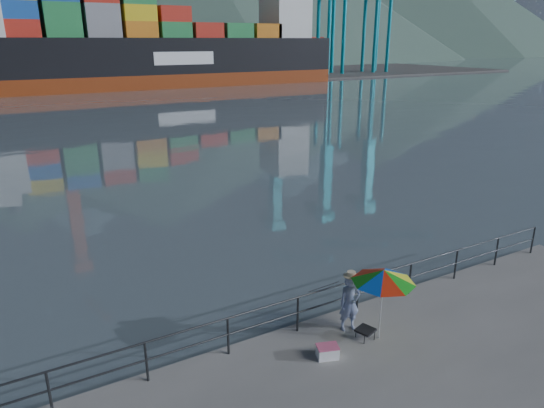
{
  "coord_description": "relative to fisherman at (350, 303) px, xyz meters",
  "views": [
    {
      "loc": [
        -5.06,
        -7.59,
        7.31
      ],
      "look_at": [
        2.68,
        6.0,
        2.0
      ],
      "focal_mm": 32.0,
      "sensor_mm": 36.0,
      "label": 1
    }
  ],
  "objects": [
    {
      "name": "harbor_water",
      "position": [
        -2.24,
        128.88,
        -0.77
      ],
      "size": [
        500.0,
        280.0,
        0.0
      ],
      "primitive_type": "cube",
      "color": "slate",
      "rests_on": "ground"
    },
    {
      "name": "far_dock",
      "position": [
        7.76,
        91.88,
        -0.77
      ],
      "size": [
        200.0,
        40.0,
        0.4
      ],
      "primitive_type": "cube",
      "color": "#514F4C",
      "rests_on": "ground"
    },
    {
      "name": "guardrail",
      "position": [
        -2.24,
        0.58,
        -0.25
      ],
      "size": [
        22.0,
        0.06,
        1.03
      ],
      "color": "#2D3033",
      "rests_on": "ground"
    },
    {
      "name": "container_stacks",
      "position": [
        32.83,
        91.91,
        2.31
      ],
      "size": [
        58.0,
        5.4,
        7.8
      ],
      "color": "gray",
      "rests_on": "ground"
    },
    {
      "name": "fisherman",
      "position": [
        0.0,
        0.0,
        0.0
      ],
      "size": [
        0.64,
        0.5,
        1.54
      ],
      "primitive_type": "imported",
      "rotation": [
        0.0,
        0.0,
        -0.26
      ],
      "color": "navy",
      "rests_on": "ground"
    },
    {
      "name": "beach_umbrella",
      "position": [
        0.41,
        -0.74,
        1.01
      ],
      "size": [
        1.63,
        1.63,
        1.95
      ],
      "color": "white",
      "rests_on": "ground"
    },
    {
      "name": "folding_stool",
      "position": [
        0.09,
        -0.58,
        -0.62
      ],
      "size": [
        0.53,
        0.53,
        0.28
      ],
      "color": "black",
      "rests_on": "ground"
    },
    {
      "name": "cooler_bag",
      "position": [
        -1.22,
        -0.74,
        -0.63
      ],
      "size": [
        0.59,
        0.48,
        0.29
      ],
      "primitive_type": "cube",
      "rotation": [
        0.0,
        0.0,
        -0.33
      ],
      "color": "white",
      "rests_on": "ground"
    },
    {
      "name": "fishing_rod",
      "position": [
        -0.26,
        0.86,
        -0.77
      ],
      "size": [
        0.13,
        1.53,
        1.08
      ],
      "primitive_type": "cylinder",
      "rotation": [
        0.96,
        0.0,
        -0.07
      ],
      "color": "black",
      "rests_on": "ground"
    },
    {
      "name": "container_ship",
      "position": [
        22.26,
        73.54,
        5.09
      ],
      "size": [
        57.2,
        9.53,
        18.1
      ],
      "color": "maroon",
      "rests_on": "ground"
    }
  ]
}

